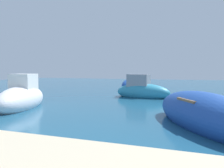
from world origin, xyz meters
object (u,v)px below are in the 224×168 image
at_px(moored_boat_4, 22,98).
at_px(moored_boat_5, 132,85).
at_px(moored_boat_1, 142,91).
at_px(moored_boat_3, 203,114).

xyz_separation_m(moored_boat_4, moored_boat_5, (3.15, 12.58, -0.10)).
xyz_separation_m(moored_boat_1, moored_boat_4, (-5.32, -6.18, 0.02)).
height_order(moored_boat_1, moored_boat_4, moored_boat_4).
distance_m(moored_boat_1, moored_boat_3, 8.05).
distance_m(moored_boat_3, moored_boat_5, 14.79).
relative_size(moored_boat_3, moored_boat_4, 1.20).
relative_size(moored_boat_1, moored_boat_5, 0.99).
relative_size(moored_boat_1, moored_boat_3, 0.77).
bearing_deg(moored_boat_1, moored_boat_4, -120.49).
xyz_separation_m(moored_boat_3, moored_boat_5, (-5.63, 13.68, -0.03)).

